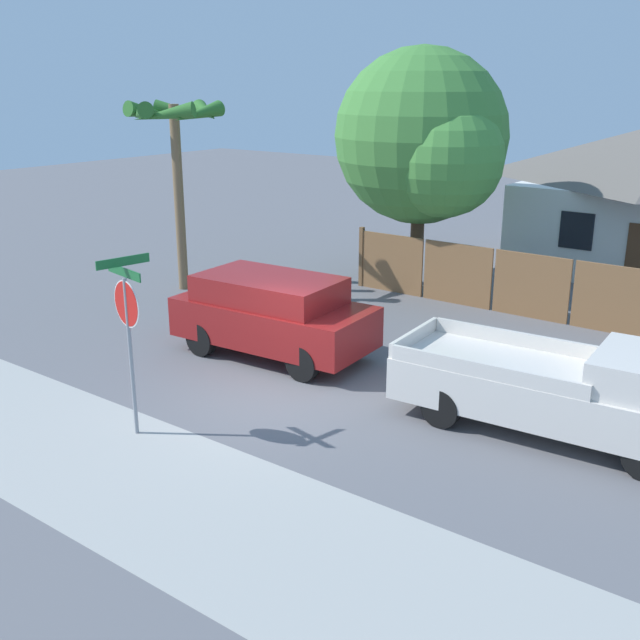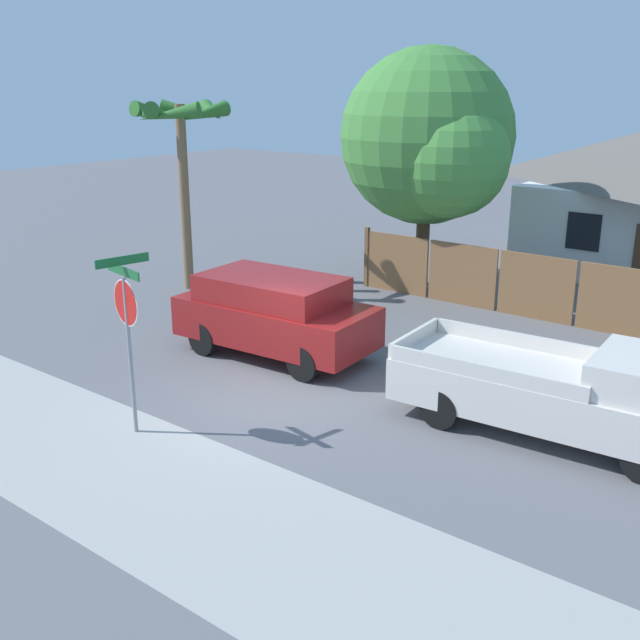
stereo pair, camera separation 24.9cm
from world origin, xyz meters
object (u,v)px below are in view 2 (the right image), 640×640
at_px(orange_pickup, 569,392).
at_px(oak_tree, 432,141).
at_px(palm_tree, 181,129).
at_px(red_suv, 275,313).
at_px(stop_sign, 127,314).

bearing_deg(orange_pickup, oak_tree, 130.21).
bearing_deg(palm_tree, red_suv, -25.23).
relative_size(oak_tree, red_suv, 1.51).
relative_size(red_suv, stop_sign, 1.44).
xyz_separation_m(palm_tree, stop_sign, (6.37, -7.12, -2.43)).
bearing_deg(stop_sign, orange_pickup, 47.42).
distance_m(palm_tree, red_suv, 7.31).
bearing_deg(orange_pickup, red_suv, 176.31).
xyz_separation_m(palm_tree, orange_pickup, (12.35, -2.69, -3.75)).
height_order(red_suv, orange_pickup, red_suv).
relative_size(oak_tree, orange_pickup, 1.22).
bearing_deg(stop_sign, oak_tree, 105.61).
bearing_deg(oak_tree, palm_tree, -140.54).
xyz_separation_m(oak_tree, stop_sign, (0.94, -11.58, -2.08)).
bearing_deg(orange_pickup, palm_tree, 163.86).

